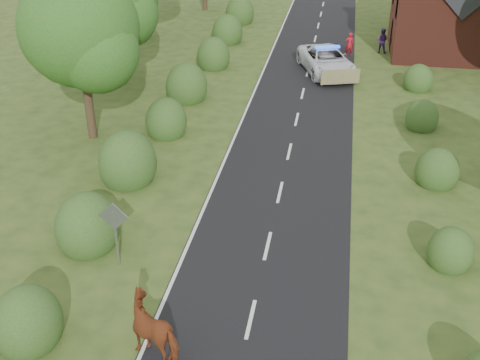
% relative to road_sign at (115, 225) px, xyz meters
% --- Properties ---
extents(ground, '(120.00, 120.00, 0.00)m').
position_rel_road_sign_xyz_m(ground, '(5.00, -2.00, -1.65)').
color(ground, '#30481C').
extents(road, '(6.00, 70.00, 0.02)m').
position_rel_road_sign_xyz_m(road, '(5.00, 13.00, -1.64)').
color(road, black).
rests_on(road, ground).
extents(road_markings, '(4.96, 70.00, 0.01)m').
position_rel_road_sign_xyz_m(road_markings, '(3.40, 10.93, -1.63)').
color(road_markings, white).
rests_on(road_markings, road).
extents(hedgerow_left, '(2.75, 50.41, 3.00)m').
position_rel_road_sign_xyz_m(hedgerow_left, '(-1.51, 9.69, -0.91)').
color(hedgerow_left, '#274418').
rests_on(hedgerow_left, ground).
extents(hedgerow_right, '(2.10, 45.78, 2.10)m').
position_rel_road_sign_xyz_m(hedgerow_right, '(11.60, 9.21, -1.10)').
color(hedgerow_right, '#274418').
rests_on(hedgerow_right, ground).
extents(tree_left_a, '(5.74, 5.60, 8.38)m').
position_rel_road_sign_xyz_m(tree_left_a, '(-4.75, 9.86, 3.69)').
color(tree_left_a, '#332316').
rests_on(tree_left_a, ground).
extents(tree_left_b, '(5.74, 5.60, 8.07)m').
position_rel_road_sign_xyz_m(tree_left_b, '(-6.25, 17.86, 3.39)').
color(tree_left_b, '#332316').
rests_on(tree_left_b, ground).
extents(road_sign, '(1.06, 0.08, 2.53)m').
position_rel_road_sign_xyz_m(road_sign, '(0.00, 0.00, 0.00)').
color(road_sign, gray).
rests_on(road_sign, ground).
extents(cow, '(2.46, 1.90, 1.55)m').
position_rel_road_sign_xyz_m(cow, '(2.58, -3.76, -0.88)').
color(cow, maroon).
rests_on(cow, ground).
extents(police_van, '(4.49, 6.44, 1.78)m').
position_rel_road_sign_xyz_m(police_van, '(6.17, 22.09, -0.84)').
color(police_van, white).
rests_on(police_van, ground).
extents(pedestrian_red, '(0.65, 0.49, 1.63)m').
position_rel_road_sign_xyz_m(pedestrian_red, '(7.59, 26.16, -0.84)').
color(pedestrian_red, '#B51522').
rests_on(pedestrian_red, ground).
extents(pedestrian_purple, '(0.96, 0.82, 1.74)m').
position_rel_road_sign_xyz_m(pedestrian_purple, '(9.85, 27.29, -0.79)').
color(pedestrian_purple, '#4C2A75').
rests_on(pedestrian_purple, ground).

